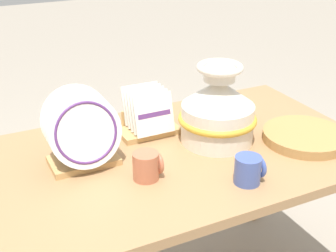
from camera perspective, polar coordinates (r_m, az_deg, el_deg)
name	(u,v)px	position (r m, az deg, el deg)	size (l,w,h in m)	color
display_table	(168,173)	(1.71, 0.00, -5.81)	(1.48, 0.83, 0.75)	#9E754C
ceramic_vase	(218,110)	(1.72, 6.10, 2.00)	(0.29, 0.29, 0.30)	silver
dish_rack_round_plates	(82,135)	(1.58, -10.42, -1.05)	(0.24, 0.19, 0.26)	tan
dish_rack_square_plates	(148,119)	(1.80, -2.49, 0.92)	(0.23, 0.17, 0.18)	tan
wicker_charger_stack	(305,136)	(1.83, 16.34, -1.23)	(0.31, 0.31, 0.04)	#AD7F47
mug_cobalt_glaze	(249,170)	(1.51, 9.83, -5.25)	(0.09, 0.09, 0.09)	#42569E
mug_terracotta_glaze	(147,166)	(1.51, -2.55, -4.85)	(0.09, 0.09, 0.09)	#B76647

